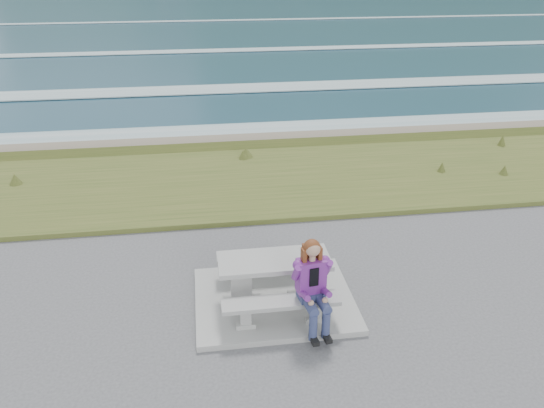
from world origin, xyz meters
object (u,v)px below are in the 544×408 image
at_px(bench_landward, 281,306).
at_px(bench_seaward, 268,257).
at_px(seated_woman, 314,298).
at_px(picnic_table, 274,268).

bearing_deg(bench_landward, bench_seaward, 90.00).
bearing_deg(seated_woman, bench_seaward, 99.07).
height_order(bench_seaward, seated_woman, seated_woman).
relative_size(bench_landward, seated_woman, 1.24).
distance_m(picnic_table, seated_woman, 0.96).
relative_size(picnic_table, bench_seaward, 1.00).
relative_size(bench_landward, bench_seaward, 1.00).
bearing_deg(picnic_table, bench_landward, -90.00).
bearing_deg(bench_seaward, picnic_table, -90.00).
relative_size(picnic_table, bench_landward, 1.00).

